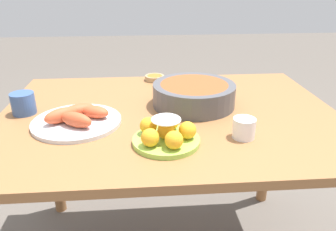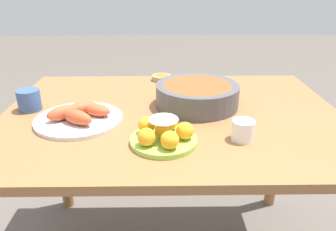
# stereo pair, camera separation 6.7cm
# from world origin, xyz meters

# --- Properties ---
(dining_table) EXTENTS (1.28, 0.94, 0.77)m
(dining_table) POSITION_xyz_m (0.00, 0.00, 0.67)
(dining_table) COLOR #936038
(dining_table) RESTS_ON ground_plane
(cake_plate) EXTENTS (0.21, 0.21, 0.09)m
(cake_plate) POSITION_xyz_m (-0.03, -0.24, 0.81)
(cake_plate) COLOR #99CC4C
(cake_plate) RESTS_ON dining_table
(serving_bowl) EXTENTS (0.33, 0.33, 0.09)m
(serving_bowl) POSITION_xyz_m (0.10, 0.06, 0.82)
(serving_bowl) COLOR #4C4C51
(serving_bowl) RESTS_ON dining_table
(sauce_bowl) EXTENTS (0.09, 0.09, 0.02)m
(sauce_bowl) POSITION_xyz_m (-0.04, 0.40, 0.79)
(sauce_bowl) COLOR tan
(sauce_bowl) RESTS_ON dining_table
(seafood_platter) EXTENTS (0.31, 0.31, 0.07)m
(seafood_platter) POSITION_xyz_m (-0.33, -0.08, 0.79)
(seafood_platter) COLOR silver
(seafood_platter) RESTS_ON dining_table
(cup_near) EXTENTS (0.07, 0.07, 0.07)m
(cup_near) POSITION_xyz_m (0.22, -0.23, 0.81)
(cup_near) COLOR white
(cup_near) RESTS_ON dining_table
(cup_far) EXTENTS (0.09, 0.09, 0.08)m
(cup_far) POSITION_xyz_m (-0.55, 0.03, 0.81)
(cup_far) COLOR #38568E
(cup_far) RESTS_ON dining_table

